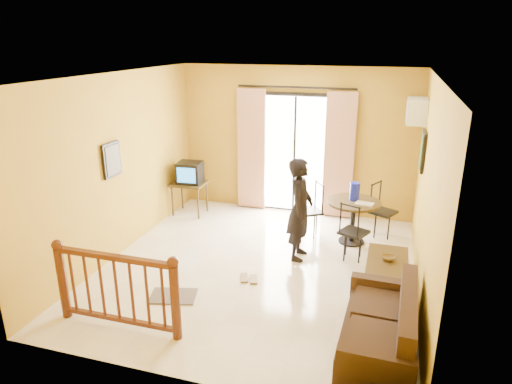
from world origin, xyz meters
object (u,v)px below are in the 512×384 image
(sofa, at_px, (383,331))
(television, at_px, (190,172))
(coffee_table, at_px, (387,269))
(dining_table, at_px, (353,210))
(standing_person, at_px, (300,209))

(sofa, bearing_deg, television, 140.81)
(coffee_table, bearing_deg, dining_table, 113.34)
(television, xyz_separation_m, standing_person, (2.38, -1.21, -0.04))
(television, xyz_separation_m, dining_table, (3.12, -0.42, -0.26))
(dining_table, bearing_deg, standing_person, -132.97)
(television, height_order, dining_table, television)
(coffee_table, distance_m, sofa, 1.43)
(television, distance_m, dining_table, 3.16)
(dining_table, xyz_separation_m, standing_person, (-0.74, -0.79, 0.22))
(television, height_order, sofa, television)
(sofa, bearing_deg, standing_person, 125.31)
(television, xyz_separation_m, coffee_table, (3.72, -1.80, -0.55))
(coffee_table, height_order, standing_person, standing_person)
(dining_table, relative_size, coffee_table, 0.90)
(dining_table, bearing_deg, sofa, -78.03)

